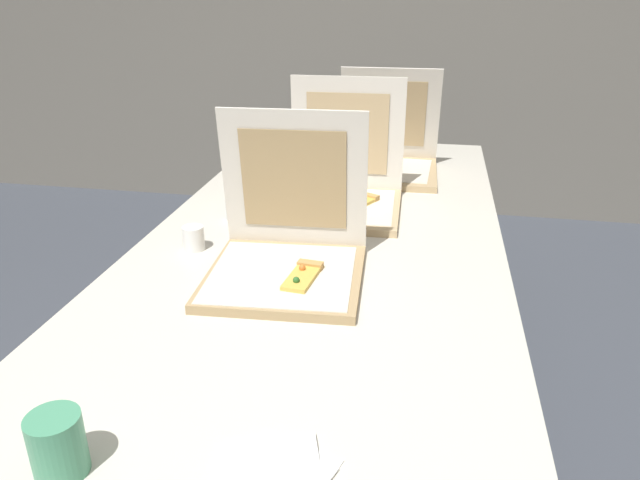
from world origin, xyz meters
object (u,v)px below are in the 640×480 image
object	(u,v)px
pizza_box_front	(287,254)
pizza_box_middle	(342,191)
cup_printed_front	(58,445)
table	(324,250)
cup_white_far	(268,183)
cup_white_mid	(235,208)
cup_white_near_center	(194,238)
napkin_pile	(273,476)
pizza_box_back	(387,159)

from	to	relation	value
pizza_box_front	pizza_box_middle	xyz separation A→B (m)	(0.06, 0.49, 0.00)
pizza_box_middle	cup_printed_front	size ratio (longest dim) A/B	3.95
table	pizza_box_middle	xyz separation A→B (m)	(0.02, 0.23, 0.10)
cup_white_far	cup_printed_front	distance (m)	1.27
pizza_box_front	cup_white_mid	xyz separation A→B (m)	(-0.24, 0.34, -0.02)
cup_printed_front	cup_white_far	bearing A→B (deg)	91.53
cup_white_far	cup_white_mid	world-z (taller)	same
table	pizza_box_front	distance (m)	0.27
pizza_box_front	cup_white_near_center	bearing A→B (deg)	156.91
cup_white_near_center	cup_white_mid	size ratio (longest dim) A/B	1.00
cup_white_near_center	cup_printed_front	bearing A→B (deg)	-82.35
cup_printed_front	cup_white_mid	bearing A→B (deg)	93.86
table	cup_white_mid	xyz separation A→B (m)	(-0.28, 0.09, 0.08)
napkin_pile	table	bearing A→B (deg)	95.62
cup_printed_front	napkin_pile	world-z (taller)	cup_printed_front
table	napkin_pile	distance (m)	0.89
pizza_box_back	cup_white_mid	distance (m)	0.68
table	cup_white_near_center	xyz separation A→B (m)	(-0.32, -0.15, 0.08)
pizza_box_front	pizza_box_back	world-z (taller)	pizza_box_front
cup_white_near_center	napkin_pile	xyz separation A→B (m)	(0.41, -0.73, -0.03)
pizza_box_front	cup_white_far	xyz separation A→B (m)	(-0.21, 0.59, -0.02)
cup_white_far	cup_printed_front	bearing A→B (deg)	-88.47
pizza_box_middle	pizza_box_back	xyz separation A→B (m)	(0.11, 0.39, -0.00)
pizza_box_middle	cup_white_mid	world-z (taller)	pizza_box_middle
table	napkin_pile	bearing A→B (deg)	-84.38
pizza_box_back	cup_white_far	world-z (taller)	pizza_box_back
cup_white_mid	napkin_pile	xyz separation A→B (m)	(0.37, -0.97, -0.03)
cup_white_far	cup_printed_front	world-z (taller)	cup_printed_front
pizza_box_middle	cup_white_near_center	xyz separation A→B (m)	(-0.34, -0.39, -0.02)
pizza_box_front	cup_white_far	world-z (taller)	pizza_box_front
table	pizza_box_middle	world-z (taller)	pizza_box_middle
pizza_box_middle	cup_printed_front	bearing A→B (deg)	-102.94
table	cup_printed_front	bearing A→B (deg)	-103.14
table	pizza_box_middle	bearing A→B (deg)	86.28
cup_white_far	cup_printed_front	size ratio (longest dim) A/B	0.66
table	cup_white_mid	world-z (taller)	cup_white_mid
pizza_box_back	cup_printed_front	bearing A→B (deg)	-103.59
pizza_box_front	cup_white_mid	distance (m)	0.41
cup_white_near_center	napkin_pile	distance (m)	0.84
table	pizza_box_back	bearing A→B (deg)	79.13
pizza_box_middle	cup_white_far	world-z (taller)	pizza_box_middle
cup_white_near_center	pizza_box_front	bearing A→B (deg)	-19.77
pizza_box_back	napkin_pile	size ratio (longest dim) A/B	1.88
cup_white_near_center	cup_printed_front	distance (m)	0.78
cup_white_mid	cup_printed_front	bearing A→B (deg)	-86.14
pizza_box_front	cup_white_near_center	xyz separation A→B (m)	(-0.28, 0.10, -0.02)
cup_white_near_center	napkin_pile	bearing A→B (deg)	-60.90
napkin_pile	cup_printed_front	bearing A→B (deg)	-171.92
table	cup_white_near_center	bearing A→B (deg)	-154.71
pizza_box_middle	cup_white_near_center	bearing A→B (deg)	-132.69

